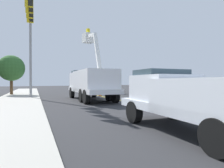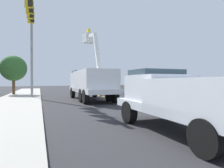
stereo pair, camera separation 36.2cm
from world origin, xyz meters
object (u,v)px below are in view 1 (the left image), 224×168
object	(u,v)px
passing_minivan	(108,86)
traffic_cone_mid_rear	(100,93)
traffic_signal_mast	(30,28)
utility_bucket_truck	(90,82)
traffic_cone_mid_front	(134,100)
service_pickup_truck	(189,97)

from	to	relation	value
passing_minivan	traffic_cone_mid_rear	size ratio (longest dim) A/B	6.97
traffic_signal_mast	passing_minivan	bearing A→B (deg)	-64.51
passing_minivan	traffic_cone_mid_rear	xyz separation A→B (m)	(-4.27, 3.52, -0.62)
utility_bucket_truck	traffic_cone_mid_front	distance (m)	5.40
utility_bucket_truck	traffic_cone_mid_rear	size ratio (longest dim) A/B	11.73
utility_bucket_truck	traffic_cone_mid_rear	bearing A→B (deg)	-40.15
service_pickup_truck	traffic_signal_mast	bearing A→B (deg)	9.92
passing_minivan	traffic_signal_mast	world-z (taller)	traffic_signal_mast
service_pickup_truck	utility_bucket_truck	bearing A→B (deg)	-10.29
traffic_cone_mid_rear	traffic_cone_mid_front	bearing A→B (deg)	166.45
traffic_cone_mid_front	traffic_signal_mast	size ratio (longest dim) A/B	0.08
traffic_cone_mid_rear	passing_minivan	bearing A→B (deg)	-39.52
passing_minivan	traffic_cone_mid_front	size ratio (longest dim) A/B	7.20
utility_bucket_truck	traffic_cone_mid_rear	distance (m)	4.49
traffic_cone_mid_rear	traffic_signal_mast	xyz separation A→B (m)	(-0.88, 7.28, 5.85)
traffic_cone_mid_front	traffic_cone_mid_rear	distance (m)	8.74
utility_bucket_truck	traffic_cone_mid_rear	xyz separation A→B (m)	(3.29, -2.78, -1.25)
service_pickup_truck	passing_minivan	bearing A→B (deg)	-23.79
service_pickup_truck	traffic_signal_mast	world-z (taller)	traffic_signal_mast
traffic_cone_mid_front	traffic_signal_mast	bearing A→B (deg)	34.51
traffic_cone_mid_front	traffic_cone_mid_rear	xyz separation A→B (m)	(8.50, -2.05, 0.01)
traffic_signal_mast	service_pickup_truck	bearing A→B (deg)	-170.08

